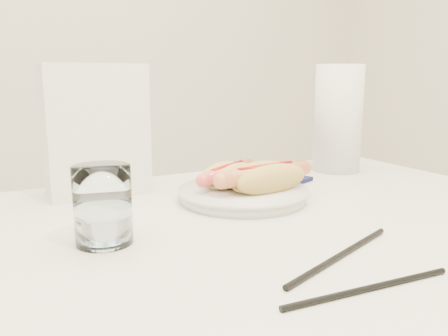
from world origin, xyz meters
name	(u,v)px	position (x,y,z in m)	size (l,w,h in m)	color
table	(242,262)	(0.00, 0.00, 0.69)	(1.20, 0.80, 0.75)	silver
plate	(243,195)	(0.07, 0.13, 0.76)	(0.23, 0.23, 0.02)	silver
hotdog_left	(228,176)	(0.06, 0.16, 0.79)	(0.16, 0.13, 0.05)	#E0AE59
hotdog_right	(265,178)	(0.11, 0.10, 0.79)	(0.20, 0.10, 0.05)	tan
water_glass	(103,205)	(-0.21, 0.02, 0.80)	(0.08, 0.08, 0.11)	white
chopstick_near	(341,255)	(0.05, -0.17, 0.75)	(0.01, 0.01, 0.25)	black
chopstick_far	(369,288)	(0.01, -0.25, 0.75)	(0.01, 0.01, 0.22)	black
napkin_box	(95,130)	(-0.15, 0.31, 0.88)	(0.19, 0.10, 0.25)	white
navy_napkin	(259,180)	(0.18, 0.24, 0.75)	(0.17, 0.17, 0.01)	#13153C
paper_towel_roll	(338,119)	(0.41, 0.26, 0.88)	(0.11, 0.11, 0.25)	white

